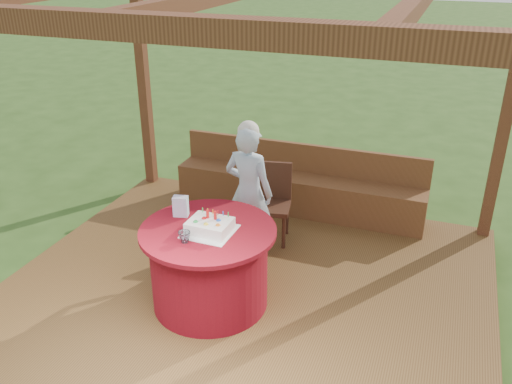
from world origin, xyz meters
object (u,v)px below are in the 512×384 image
chair (272,199)px  elderly_woman (249,190)px  birthday_cake (210,226)px  drinking_glass (184,237)px  table (209,266)px  bench (298,190)px  gift_bag (181,206)px

chair → elderly_woman: size_ratio=0.59×
birthday_cake → drinking_glass: size_ratio=4.04×
birthday_cake → drinking_glass: (-0.12, -0.23, -0.01)m
table → chair: 1.35m
bench → birthday_cake: size_ratio=7.29×
table → elderly_woman: size_ratio=0.82×
chair → gift_bag: 1.34m
gift_bag → drinking_glass: 0.48m
chair → elderly_woman: 0.50m
bench → table: 2.09m
birthday_cake → bench: bearing=85.2°
bench → elderly_woman: bearing=-99.8°
chair → bench: bearing=83.0°
table → drinking_glass: 0.51m
birthday_cake → table: bearing=134.7°
bench → table: size_ratio=2.53×
table → gift_bag: gift_bag is taller
chair → drinking_glass: (-0.21, -1.61, 0.35)m
chair → table: bearing=-95.4°
chair → gift_bag: (-0.46, -1.20, 0.39)m
chair → birthday_cake: (-0.09, -1.38, 0.35)m
chair → gift_bag: size_ratio=4.58×
chair → elderly_woman: (-0.11, -0.41, 0.26)m
gift_bag → drinking_glass: (0.25, -0.41, -0.05)m
birthday_cake → drinking_glass: 0.26m
elderly_woman → birthday_cake: bearing=-88.9°
bench → drinking_glass: bearing=-97.3°
elderly_woman → birthday_cake: (0.02, -0.97, 0.09)m
gift_bag → bench: bearing=60.5°
gift_bag → drinking_glass: bearing=-72.9°
chair → drinking_glass: 1.66m
elderly_woman → drinking_glass: elderly_woman is taller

